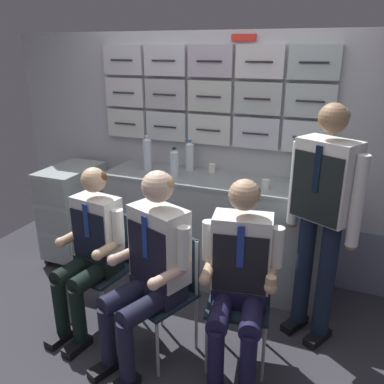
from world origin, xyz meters
TOP-DOWN VIEW (x-y plane):
  - ground at (0.00, 0.00)m, footprint 4.80×4.80m
  - galley_bulkhead at (-0.01, 1.37)m, footprint 4.20×0.14m
  - galley_counter at (0.08, 1.09)m, footprint 1.99×0.53m
  - service_trolley at (-1.36, 0.96)m, footprint 0.40×0.65m
  - folding_chair_left at (-0.52, 0.29)m, footprint 0.46×0.46m
  - crew_member_left at (-0.55, 0.13)m, footprint 0.48×0.62m
  - folding_chair_right at (0.06, 0.15)m, footprint 0.52×0.52m
  - crew_member_right at (0.01, 0.00)m, footprint 0.58×0.71m
  - folding_chair_by_counter at (0.54, 0.28)m, footprint 0.46×0.46m
  - crew_member_by_counter at (0.56, 0.12)m, footprint 0.52×0.66m
  - crew_member_standing at (0.98, 0.63)m, footprint 0.49×0.38m
  - water_bottle_blue_cap at (-0.23, 1.24)m, footprint 0.07×0.07m
  - water_bottle_tall at (-0.58, 1.10)m, footprint 0.08×0.08m
  - water_bottle_clear at (0.71, 1.26)m, footprint 0.07×0.07m
  - water_bottle_short at (-0.28, 1.02)m, footprint 0.07×0.07m
  - espresso_cup_small at (0.36, 0.92)m, footprint 0.07×0.07m
  - coffee_cup_white at (-0.02, 1.26)m, footprint 0.06×0.06m
  - coffee_cup_spare at (0.52, 1.00)m, footprint 0.06×0.06m

SIDE VIEW (x-z plane):
  - ground at x=0.00m, z-range -0.04..0.00m
  - galley_counter at x=0.08m, z-range 0.00..0.96m
  - service_trolley at x=-1.36m, z-range 0.03..0.97m
  - folding_chair_left at x=-0.52m, z-range 0.10..0.94m
  - folding_chair_right at x=0.06m, z-range 0.10..0.94m
  - folding_chair_by_counter at x=0.54m, z-range 0.10..0.94m
  - crew_member_left at x=-0.55m, z-range 0.06..1.29m
  - crew_member_by_counter at x=0.56m, z-range 0.07..1.35m
  - crew_member_right at x=0.01m, z-range 0.07..1.39m
  - espresso_cup_small at x=0.36m, z-range 0.97..1.03m
  - coffee_cup_spare at x=0.52m, z-range 0.97..1.04m
  - coffee_cup_white at x=-0.02m, z-range 0.97..1.04m
  - crew_member_standing at x=0.98m, z-range 0.17..1.86m
  - water_bottle_short at x=-0.28m, z-range 0.96..1.21m
  - water_bottle_clear at x=0.71m, z-range 0.96..1.22m
  - water_bottle_blue_cap at x=-0.23m, z-range 0.96..1.24m
  - water_bottle_tall at x=-0.58m, z-range 0.96..1.27m
  - galley_bulkhead at x=-0.01m, z-range 0.04..2.19m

